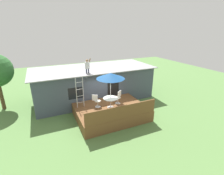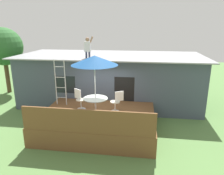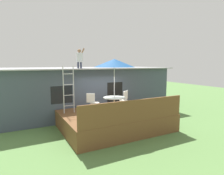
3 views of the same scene
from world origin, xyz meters
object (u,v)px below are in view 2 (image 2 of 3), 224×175
Objects in this scene: person_figure at (88,46)px; patio_umbrella at (94,60)px; step_ladder at (60,82)px; patio_chair_left at (80,99)px; backyard_tree at (3,47)px; patio_chair_right at (117,102)px; patio_table at (95,102)px.

patio_umbrella is at bearing -69.83° from person_figure.
step_ladder is 2.39× the size of patio_chair_left.
patio_umbrella is 8.72m from backyard_tree.
patio_chair_right is at bearing -48.06° from person_figure.
person_figure reaches higher than step_ladder.
patio_table is at bearing 180.00° from patio_umbrella.
step_ladder reaches higher than patio_chair_right.
person_figure is 1.21× the size of patio_chair_left.
person_figure is at bearing -20.94° from backyard_tree.
patio_umbrella is at bearing 0.00° from patio_table.
patio_chair_right is (1.69, -0.06, 0.00)m from patio_chair_left.
person_figure is 1.21× the size of patio_chair_right.
backyard_tree is at bearing -57.39° from patio_chair_right.
step_ladder is at bearing -171.01° from patio_chair_left.
patio_umbrella is at bearing 0.00° from patio_chair_right.
person_figure reaches higher than patio_umbrella.
step_ladder is at bearing -35.60° from backyard_tree.
backyard_tree is at bearing 178.47° from patio_chair_left.
step_ladder is 2.86m from patio_chair_right.
step_ladder is (-1.90, 0.99, 0.51)m from patio_table.
backyard_tree is (-8.11, 4.36, 1.88)m from patio_chair_right.
step_ladder is 1.31m from patio_chair_left.
patio_umbrella is 2.76× the size of patio_chair_left.
patio_table is at bearing 0.00° from patio_chair_right.
backyard_tree is (-6.39, 2.45, -0.34)m from person_figure.
backyard_tree reaches higher than step_ladder.
patio_chair_left is at bearing 147.75° from patio_umbrella.
step_ladder is 2.39× the size of patio_chair_right.
backyard_tree is at bearing 159.06° from person_figure.
step_ladder is 2.34m from person_figure.
patio_chair_left is (0.03, -1.85, -2.22)m from person_figure.
patio_umbrella reaches higher than patio_chair_left.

